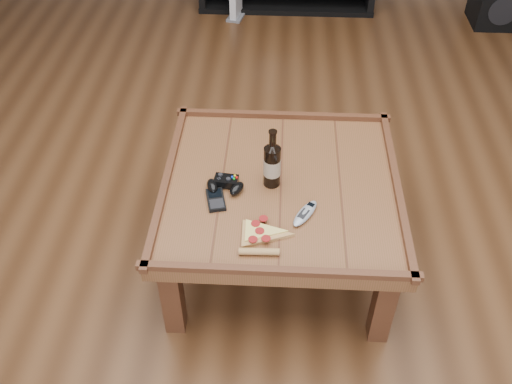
{
  "coord_description": "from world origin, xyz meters",
  "views": [
    {
      "loc": [
        -0.01,
        -1.8,
        2.06
      ],
      "look_at": [
        -0.1,
        -0.13,
        0.52
      ],
      "focal_mm": 40.0,
      "sensor_mm": 36.0,
      "label": 1
    }
  ],
  "objects_px": {
    "game_controller": "(225,184)",
    "pizza_slice": "(260,236)",
    "smartphone": "(216,200)",
    "game_console": "(236,4)",
    "beer_bottle": "(272,163)",
    "remote_control": "(305,213)",
    "subwoofer": "(498,1)",
    "coffee_table": "(281,194)"
  },
  "relations": [
    {
      "from": "pizza_slice",
      "to": "smartphone",
      "type": "bearing_deg",
      "value": 133.06
    },
    {
      "from": "subwoofer",
      "to": "game_controller",
      "type": "bearing_deg",
      "value": -125.95
    },
    {
      "from": "game_controller",
      "to": "smartphone",
      "type": "height_order",
      "value": "game_controller"
    },
    {
      "from": "game_controller",
      "to": "remote_control",
      "type": "relative_size",
      "value": 1.02
    },
    {
      "from": "smartphone",
      "to": "remote_control",
      "type": "relative_size",
      "value": 0.82
    },
    {
      "from": "beer_bottle",
      "to": "remote_control",
      "type": "height_order",
      "value": "beer_bottle"
    },
    {
      "from": "smartphone",
      "to": "remote_control",
      "type": "bearing_deg",
      "value": -23.3
    },
    {
      "from": "coffee_table",
      "to": "game_console",
      "type": "distance_m",
      "value": 2.53
    },
    {
      "from": "game_controller",
      "to": "remote_control",
      "type": "bearing_deg",
      "value": -16.88
    },
    {
      "from": "remote_control",
      "to": "game_console",
      "type": "relative_size",
      "value": 0.68
    },
    {
      "from": "pizza_slice",
      "to": "subwoofer",
      "type": "xyz_separation_m",
      "value": [
        1.7,
        2.81,
        -0.29
      ]
    },
    {
      "from": "game_controller",
      "to": "pizza_slice",
      "type": "relative_size",
      "value": 0.64
    },
    {
      "from": "smartphone",
      "to": "pizza_slice",
      "type": "bearing_deg",
      "value": -58.82
    },
    {
      "from": "coffee_table",
      "to": "pizza_slice",
      "type": "distance_m",
      "value": 0.33
    },
    {
      "from": "pizza_slice",
      "to": "smartphone",
      "type": "distance_m",
      "value": 0.27
    },
    {
      "from": "pizza_slice",
      "to": "smartphone",
      "type": "relative_size",
      "value": 1.94
    },
    {
      "from": "coffee_table",
      "to": "pizza_slice",
      "type": "xyz_separation_m",
      "value": [
        -0.08,
        -0.31,
        0.07
      ]
    },
    {
      "from": "beer_bottle",
      "to": "subwoofer",
      "type": "bearing_deg",
      "value": 56.36
    },
    {
      "from": "game_controller",
      "to": "remote_control",
      "type": "height_order",
      "value": "game_controller"
    },
    {
      "from": "pizza_slice",
      "to": "subwoofer",
      "type": "relative_size",
      "value": 0.78
    },
    {
      "from": "beer_bottle",
      "to": "pizza_slice",
      "type": "xyz_separation_m",
      "value": [
        -0.04,
        -0.31,
        -0.1
      ]
    },
    {
      "from": "remote_control",
      "to": "beer_bottle",
      "type": "bearing_deg",
      "value": 156.56
    },
    {
      "from": "beer_bottle",
      "to": "game_console",
      "type": "relative_size",
      "value": 1.08
    },
    {
      "from": "coffee_table",
      "to": "game_controller",
      "type": "bearing_deg",
      "value": -169.82
    },
    {
      "from": "coffee_table",
      "to": "subwoofer",
      "type": "xyz_separation_m",
      "value": [
        1.62,
        2.5,
        -0.22
      ]
    },
    {
      "from": "remote_control",
      "to": "pizza_slice",
      "type": "bearing_deg",
      "value": -114.38
    },
    {
      "from": "pizza_slice",
      "to": "subwoofer",
      "type": "height_order",
      "value": "pizza_slice"
    },
    {
      "from": "coffee_table",
      "to": "beer_bottle",
      "type": "xyz_separation_m",
      "value": [
        -0.04,
        -0.0,
        0.17
      ]
    },
    {
      "from": "coffee_table",
      "to": "subwoofer",
      "type": "relative_size",
      "value": 2.92
    },
    {
      "from": "smartphone",
      "to": "game_console",
      "type": "distance_m",
      "value": 2.63
    },
    {
      "from": "coffee_table",
      "to": "smartphone",
      "type": "height_order",
      "value": "coffee_table"
    },
    {
      "from": "coffee_table",
      "to": "pizza_slice",
      "type": "height_order",
      "value": "pizza_slice"
    },
    {
      "from": "coffee_table",
      "to": "remote_control",
      "type": "height_order",
      "value": "same"
    },
    {
      "from": "subwoofer",
      "to": "game_console",
      "type": "distance_m",
      "value": 2.01
    },
    {
      "from": "remote_control",
      "to": "game_console",
      "type": "xyz_separation_m",
      "value": [
        -0.49,
        2.67,
        -0.35
      ]
    },
    {
      "from": "smartphone",
      "to": "game_console",
      "type": "bearing_deg",
      "value": 79.46
    },
    {
      "from": "game_console",
      "to": "game_controller",
      "type": "bearing_deg",
      "value": -74.22
    },
    {
      "from": "game_controller",
      "to": "subwoofer",
      "type": "height_order",
      "value": "game_controller"
    },
    {
      "from": "pizza_slice",
      "to": "smartphone",
      "type": "xyz_separation_m",
      "value": [
        -0.19,
        0.19,
        -0.0
      ]
    },
    {
      "from": "smartphone",
      "to": "subwoofer",
      "type": "height_order",
      "value": "smartphone"
    },
    {
      "from": "game_controller",
      "to": "game_console",
      "type": "xyz_separation_m",
      "value": [
        -0.16,
        2.52,
        -0.36
      ]
    },
    {
      "from": "game_controller",
      "to": "beer_bottle",
      "type": "bearing_deg",
      "value": 18.67
    }
  ]
}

